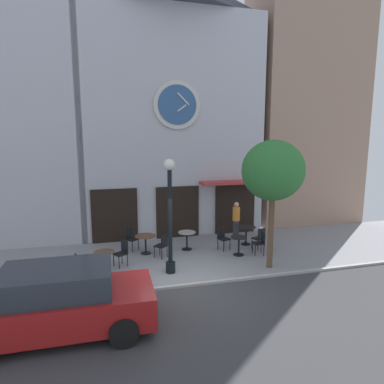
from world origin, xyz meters
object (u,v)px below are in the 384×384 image
Objects in this scene: cafe_table_leftmost at (146,240)px; street_lamp at (170,216)px; cafe_chair_right_end at (81,266)px; pedestrian_orange at (236,220)px; cafe_chair_corner at (260,237)px; cafe_chair_mid_row at (122,251)px; parked_car_red at (58,301)px; cafe_chair_curbside at (223,237)px; cafe_chair_left_end at (261,241)px; street_tree at (273,171)px; cafe_table_center_left at (246,231)px; cafe_chair_outer at (131,237)px; cafe_table_center_right at (104,259)px; cafe_table_near_curb at (239,243)px; cafe_table_rightmost at (187,237)px; cafe_chair_near_tree at (162,244)px.

street_lamp is at bearing -74.19° from cafe_table_leftmost.
cafe_chair_right_end is 6.94m from pedestrian_orange.
cafe_chair_mid_row is at bearing -176.88° from cafe_chair_corner.
street_lamp is at bearing 40.95° from parked_car_red.
cafe_chair_corner is at bearing -17.16° from cafe_chair_curbside.
cafe_chair_left_end and cafe_chair_curbside have the same top height.
cafe_chair_corner is at bearing 11.20° from cafe_chair_right_end.
cafe_chair_left_end is (0.25, 1.22, -2.81)m from street_tree.
cafe_chair_left_end is at bearing 78.19° from street_tree.
cafe_chair_curbside is at bearing -164.82° from cafe_table_center_left.
street_lamp reaches higher than parked_car_red.
street_tree is 5.45m from cafe_table_leftmost.
cafe_chair_curbside is at bearing 141.91° from cafe_chair_left_end.
cafe_chair_outer is 1.00× the size of cafe_chair_mid_row.
street_tree is 5.72× the size of cafe_table_center_right.
cafe_table_leftmost is 0.89× the size of cafe_chair_outer.
cafe_chair_curbside is 1.00× the size of cafe_chair_mid_row.
cafe_chair_corner is (0.25, -0.75, -0.04)m from cafe_table_center_left.
cafe_chair_corner and cafe_chair_curbside have the same top height.
street_tree is 4.85× the size of cafe_chair_corner.
cafe_table_near_curb is 0.80× the size of cafe_chair_mid_row.
cafe_chair_corner is 1.00× the size of cafe_chair_curbside.
cafe_chair_mid_row is (-2.58, -1.05, 0.02)m from cafe_table_rightmost.
cafe_chair_left_end is at bearing -112.82° from cafe_chair_corner.
cafe_table_rightmost is at bearing -161.97° from pedestrian_orange.
cafe_chair_corner reaches higher than cafe_table_rightmost.
street_tree reaches higher than cafe_table_center_right.
cafe_table_leftmost is 5.40m from parked_car_red.
cafe_table_near_curb is at bearing -17.64° from cafe_table_leftmost.
street_lamp reaches higher than cafe_table_leftmost.
pedestrian_orange is at bearing 99.23° from cafe_table_center_left.
street_tree is 4.85× the size of cafe_chair_right_end.
pedestrian_orange reaches higher than cafe_chair_mid_row.
cafe_chair_right_end is at bearing 83.32° from parked_car_red.
cafe_chair_near_tree reaches higher than cafe_table_center_left.
cafe_table_near_curb is 2.89m from cafe_chair_near_tree.
cafe_table_rightmost is 0.81× the size of cafe_chair_left_end.
pedestrian_orange is (6.31, 2.87, 0.33)m from cafe_chair_right_end.
street_lamp is at bearing 0.43° from cafe_chair_right_end.
cafe_table_center_right is at bearing -176.35° from cafe_chair_left_end.
cafe_table_near_curb is 2.05m from pedestrian_orange.
cafe_chair_curbside is at bearing 162.84° from cafe_chair_corner.
cafe_table_rightmost is 1.43m from cafe_chair_curbside.
cafe_chair_mid_row is 4.07m from parked_car_red.
cafe_table_rightmost is 2.88m from cafe_chair_left_end.
cafe_table_leftmost is 1.02× the size of cafe_table_center_left.
cafe_table_rightmost is at bearing 1.12° from cafe_table_leftmost.
parked_car_red is (-6.79, -3.52, 0.23)m from cafe_chair_left_end.
cafe_chair_corner is at bearing 67.18° from cafe_chair_left_end.
street_tree is 5.83m from cafe_chair_mid_row.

